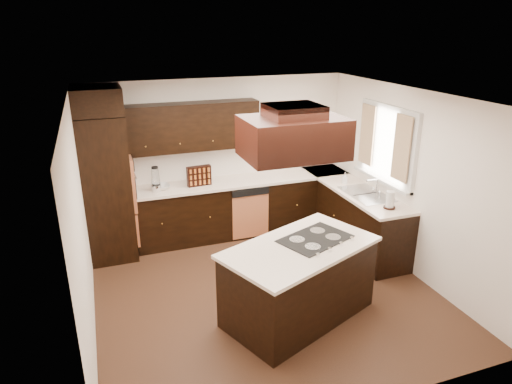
% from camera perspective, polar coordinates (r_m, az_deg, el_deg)
% --- Properties ---
extents(floor, '(4.20, 4.20, 0.02)m').
position_cam_1_polar(floor, '(6.10, 1.04, -12.27)').
color(floor, brown).
rests_on(floor, ground).
extents(ceiling, '(4.20, 4.20, 0.02)m').
position_cam_1_polar(ceiling, '(5.19, 1.22, 11.86)').
color(ceiling, white).
rests_on(ceiling, ground).
extents(wall_back, '(4.20, 0.02, 2.50)m').
position_cam_1_polar(wall_back, '(7.43, -4.67, 4.45)').
color(wall_back, white).
rests_on(wall_back, ground).
extents(wall_front, '(4.20, 0.02, 2.50)m').
position_cam_1_polar(wall_front, '(3.83, 12.63, -12.11)').
color(wall_front, white).
rests_on(wall_front, ground).
extents(wall_left, '(0.02, 4.20, 2.50)m').
position_cam_1_polar(wall_left, '(5.22, -21.16, -3.98)').
color(wall_left, white).
rests_on(wall_left, ground).
extents(wall_right, '(0.02, 4.20, 2.50)m').
position_cam_1_polar(wall_right, '(6.53, 18.70, 1.17)').
color(wall_right, white).
rests_on(wall_right, ground).
extents(oven_column, '(0.65, 0.75, 2.12)m').
position_cam_1_polar(oven_column, '(6.87, -18.13, 0.48)').
color(oven_column, black).
rests_on(oven_column, floor).
extents(wall_oven_face, '(0.05, 0.62, 0.78)m').
position_cam_1_polar(wall_oven_face, '(6.86, -15.28, 1.29)').
color(wall_oven_face, '#C96E45').
rests_on(wall_oven_face, oven_column).
extents(base_cabinets_back, '(2.93, 0.60, 0.88)m').
position_cam_1_polar(base_cabinets_back, '(7.42, -3.60, -2.17)').
color(base_cabinets_back, black).
rests_on(base_cabinets_back, floor).
extents(base_cabinets_right, '(0.60, 2.40, 0.88)m').
position_cam_1_polar(base_cabinets_right, '(7.33, 11.82, -2.88)').
color(base_cabinets_right, black).
rests_on(base_cabinets_right, floor).
extents(countertop_back, '(2.93, 0.63, 0.04)m').
position_cam_1_polar(countertop_back, '(7.25, -3.65, 1.15)').
color(countertop_back, '#F5DECA').
rests_on(countertop_back, base_cabinets_back).
extents(countertop_right, '(0.63, 2.40, 0.04)m').
position_cam_1_polar(countertop_right, '(7.16, 11.98, 0.49)').
color(countertop_right, '#F5DECA').
rests_on(countertop_right, base_cabinets_right).
extents(upper_cabinets, '(2.00, 0.34, 0.72)m').
position_cam_1_polar(upper_cabinets, '(7.03, -7.83, 8.11)').
color(upper_cabinets, black).
rests_on(upper_cabinets, wall_back).
extents(dishwasher_front, '(0.60, 0.05, 0.72)m').
position_cam_1_polar(dishwasher_front, '(7.26, -0.72, -3.03)').
color(dishwasher_front, '#C96E45').
rests_on(dishwasher_front, floor).
extents(window_frame, '(0.06, 1.32, 1.12)m').
position_cam_1_polar(window_frame, '(6.82, 16.01, 5.75)').
color(window_frame, silver).
rests_on(window_frame, wall_right).
extents(window_pane, '(0.00, 1.20, 1.00)m').
position_cam_1_polar(window_pane, '(6.84, 16.20, 5.77)').
color(window_pane, white).
rests_on(window_pane, wall_right).
extents(curtain_left, '(0.02, 0.34, 0.90)m').
position_cam_1_polar(curtain_left, '(6.45, 17.74, 5.21)').
color(curtain_left, beige).
rests_on(curtain_left, wall_right).
extents(curtain_right, '(0.02, 0.34, 0.90)m').
position_cam_1_polar(curtain_right, '(7.11, 13.72, 6.95)').
color(curtain_right, beige).
rests_on(curtain_right, wall_right).
extents(sink_rim, '(0.52, 0.84, 0.01)m').
position_cam_1_polar(sink_rim, '(6.88, 13.59, -0.24)').
color(sink_rim, silver).
rests_on(sink_rim, countertop_right).
extents(island, '(1.93, 1.50, 0.88)m').
position_cam_1_polar(island, '(5.43, 5.36, -11.23)').
color(island, black).
rests_on(island, floor).
extents(island_top, '(2.01, 1.59, 0.04)m').
position_cam_1_polar(island_top, '(5.21, 5.52, -6.91)').
color(island_top, '#F5DECA').
rests_on(island_top, island).
extents(cooktop, '(0.95, 0.80, 0.01)m').
position_cam_1_polar(cooktop, '(5.37, 7.41, -5.79)').
color(cooktop, black).
rests_on(cooktop, island_top).
extents(range_hood, '(1.05, 0.72, 0.42)m').
position_cam_1_polar(range_hood, '(4.80, 4.67, 6.83)').
color(range_hood, black).
rests_on(range_hood, ceiling).
extents(hood_duct, '(0.55, 0.50, 0.13)m').
position_cam_1_polar(hood_duct, '(4.74, 4.76, 10.06)').
color(hood_duct, black).
rests_on(hood_duct, ceiling).
extents(blender_base, '(0.15, 0.15, 0.10)m').
position_cam_1_polar(blender_base, '(6.95, -12.35, 0.48)').
color(blender_base, silver).
rests_on(blender_base, countertop_back).
extents(blender_pitcher, '(0.13, 0.13, 0.26)m').
position_cam_1_polar(blender_pitcher, '(6.89, -12.46, 1.88)').
color(blender_pitcher, silver).
rests_on(blender_pitcher, blender_base).
extents(spice_rack, '(0.38, 0.13, 0.31)m').
position_cam_1_polar(spice_rack, '(7.06, -7.14, 2.02)').
color(spice_rack, black).
rests_on(spice_rack, countertop_back).
extents(mixing_bowl, '(0.30, 0.30, 0.07)m').
position_cam_1_polar(mixing_bowl, '(7.02, -11.84, 0.59)').
color(mixing_bowl, silver).
rests_on(mixing_bowl, countertop_back).
extents(soap_bottle, '(0.10, 0.10, 0.17)m').
position_cam_1_polar(soap_bottle, '(7.26, 11.05, 1.74)').
color(soap_bottle, silver).
rests_on(soap_bottle, countertop_right).
extents(paper_towel, '(0.15, 0.15, 0.24)m').
position_cam_1_polar(paper_towel, '(6.40, 16.41, -0.97)').
color(paper_towel, silver).
rests_on(paper_towel, countertop_right).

